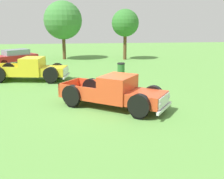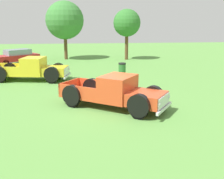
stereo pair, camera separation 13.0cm
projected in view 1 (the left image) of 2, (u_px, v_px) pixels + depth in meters
ground_plane at (108, 106)px, 13.54m from camera, size 80.00×80.00×0.00m
pickup_truck_foreground at (119, 93)px, 12.94m from camera, size 5.36×4.53×1.61m
pickup_truck_behind_left at (34, 70)px, 19.13m from camera, size 5.62×2.85×1.64m
sedan_distant_a at (15, 56)px, 26.84m from camera, size 4.42×3.89×1.41m
trash_can at (121, 69)px, 21.25m from camera, size 0.59×0.59×0.95m
oak_tree_east at (63, 20)px, 29.22m from camera, size 4.11×4.11×6.27m
oak_tree_west at (125, 23)px, 29.13m from camera, size 2.92×2.92×5.41m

